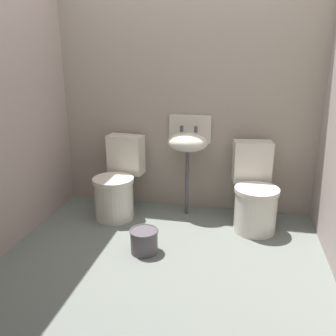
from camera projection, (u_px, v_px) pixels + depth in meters
name	position (u px, v px, depth m)	size (l,w,h in m)	color
ground_plane	(160.00, 269.00, 2.79)	(2.98, 2.73, 0.08)	slate
wall_back	(187.00, 90.00, 3.54)	(2.98, 0.10, 2.46)	#A29485
toilet_left	(118.00, 185.00, 3.57)	(0.46, 0.64, 0.78)	silver
toilet_right	(254.00, 195.00, 3.31)	(0.47, 0.65, 0.78)	silver
sink	(188.00, 141.00, 3.48)	(0.42, 0.35, 0.99)	#514A52
bucket	(144.00, 240.00, 2.93)	(0.24, 0.24, 0.20)	#514A52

